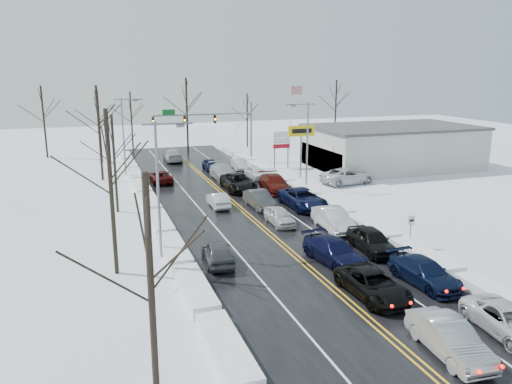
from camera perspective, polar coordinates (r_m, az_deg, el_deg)
name	(u,v)px	position (r m, az deg, el deg)	size (l,w,h in m)	color
ground	(261,226)	(39.79, 0.58, -3.94)	(160.00, 160.00, 0.00)	white
road_surface	(253,219)	(41.59, -0.35, -3.14)	(14.00, 84.00, 0.01)	black
snow_bank_left	(161,229)	(39.94, -10.76, -4.12)	(1.46, 72.00, 0.68)	white
snow_bank_right	(335,211)	(44.50, 8.98, -2.18)	(1.46, 72.00, 0.68)	white
traffic_signal_mast	(215,122)	(66.05, -4.76, 7.98)	(13.28, 0.39, 8.00)	slate
tires_plus_sign	(301,134)	(57.11, 5.19, 6.57)	(3.20, 0.34, 6.00)	slate
used_vehicles_sign	(281,142)	(62.81, 2.92, 5.72)	(2.20, 0.22, 4.65)	slate
speed_limit_sign	(411,225)	(36.25, 17.29, -3.67)	(0.55, 0.09, 2.35)	slate
flagpole	(291,115)	(71.64, 4.06, 8.80)	(1.87, 1.20, 10.00)	silver
dealership_building	(392,147)	(65.71, 15.26, 5.03)	(20.40, 12.40, 5.30)	beige
streetlight_ne	(306,139)	(50.76, 5.69, 6.02)	(3.20, 0.25, 9.00)	slate
streetlight_sw	(161,178)	(32.73, -10.83, 1.53)	(3.20, 0.25, 9.00)	slate
streetlight_nw	(125,130)	(60.26, -14.76, 6.86)	(3.20, 0.25, 9.00)	slate
tree_left_a	(149,253)	(16.85, -12.12, -6.80)	(3.60, 3.60, 9.00)	#2D231C
tree_left_b	(109,161)	(30.18, -16.45, 3.43)	(4.00, 4.00, 10.00)	#2D231C
tree_left_c	(113,145)	(44.20, -16.00, 5.22)	(3.40, 3.40, 8.50)	#2D231C
tree_left_d	(98,115)	(57.93, -17.61, 8.42)	(4.20, 4.20, 10.50)	#2D231C
tree_left_e	(99,112)	(69.95, -17.55, 8.67)	(3.80, 3.80, 9.50)	#2D231C
tree_far_a	(43,108)	(76.07, -23.20, 8.83)	(4.00, 4.00, 10.00)	#2D231C
tree_far_b	(131,110)	(77.22, -14.11, 9.06)	(3.60, 3.60, 9.00)	#2D231C
tree_far_c	(187,100)	(76.27, -7.95, 10.34)	(4.40, 4.40, 11.00)	#2D231C
tree_far_d	(247,110)	(80.35, -1.01, 9.38)	(3.40, 3.40, 8.50)	#2D231C
tree_far_e	(336,99)	(86.96, 9.13, 10.47)	(4.20, 4.20, 10.50)	#2D231C
queued_car_1	(448,354)	(24.47, 21.07, -16.91)	(1.64, 4.70, 1.55)	#9D9FA4
queued_car_2	(372,296)	(28.73, 13.16, -11.55)	(2.41, 5.22, 1.45)	black
queued_car_3	(334,263)	(32.92, 8.89, -7.99)	(2.18, 5.37, 1.56)	black
queued_car_4	(280,224)	(40.34, 2.71, -3.71)	(1.62, 4.02, 1.37)	silver
queued_car_5	(260,208)	(45.10, 0.41, -1.79)	(1.63, 4.68, 1.54)	#383B3D
queued_car_6	(238,190)	(51.67, -2.04, 0.22)	(2.79, 6.06, 1.68)	black
queued_car_7	(223,179)	(56.95, -3.75, 1.48)	(2.36, 5.82, 1.69)	#ABAEB4
queued_car_8	(211,170)	(62.28, -5.19, 2.52)	(1.62, 4.04, 1.38)	black
queued_car_10	(507,334)	(27.16, 26.77, -14.31)	(2.28, 4.94, 1.37)	silver
queued_car_11	(424,284)	(31.04, 18.63, -9.96)	(2.06, 5.07, 1.47)	black
queued_car_12	(371,252)	(35.31, 13.02, -6.65)	(1.94, 4.82, 1.64)	black
queued_car_13	(333,229)	(39.55, 8.78, -4.22)	(1.77, 5.08, 1.67)	silver
queued_car_14	(303,207)	(45.33, 5.34, -1.77)	(2.81, 6.10, 1.70)	black
queued_car_15	(275,191)	(51.20, 2.14, 0.09)	(2.33, 5.74, 1.67)	#470E09
queued_car_16	(256,179)	(57.09, -0.02, 1.54)	(1.66, 4.13, 1.41)	white
queued_car_17	(239,169)	(62.55, -1.93, 2.62)	(1.41, 4.03, 1.33)	silver
oncoming_car_0	(218,207)	(45.45, -4.33, -1.71)	(1.40, 4.02, 1.32)	silver
oncoming_car_1	(161,182)	(56.16, -10.78, 1.09)	(2.22, 4.82, 1.34)	#480B09
oncoming_car_2	(173,161)	(69.00, -9.47, 3.49)	(2.29, 5.63, 1.63)	#A9ABB2
oncoming_car_3	(218,263)	(32.54, -4.35, -8.12)	(1.76, 4.38, 1.49)	#444649
parked_car_0	(347,184)	(55.46, 10.39, 0.94)	(2.85, 6.19, 1.72)	silver
parked_car_1	(343,172)	(61.92, 9.97, 2.30)	(2.29, 5.64, 1.64)	#3D4042
parked_car_2	(314,166)	(65.05, 6.62, 2.97)	(1.63, 4.04, 1.38)	black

